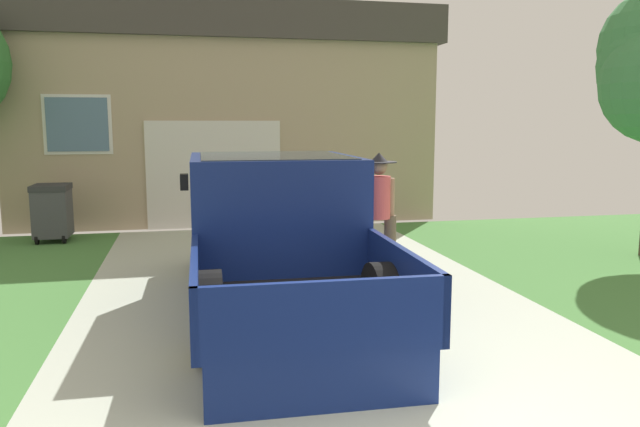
# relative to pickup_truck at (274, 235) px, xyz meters

# --- Properties ---
(pickup_truck) EXTENTS (2.05, 5.19, 1.70)m
(pickup_truck) POSITION_rel_pickup_truck_xyz_m (0.00, 0.00, 0.00)
(pickup_truck) COLOR navy
(pickup_truck) RESTS_ON ground
(person_with_hat) EXTENTS (0.49, 0.44, 1.71)m
(person_with_hat) POSITION_rel_pickup_truck_xyz_m (1.36, 0.29, 0.19)
(person_with_hat) COLOR brown
(person_with_hat) RESTS_ON ground
(handbag) EXTENTS (0.38, 0.15, 0.40)m
(handbag) POSITION_rel_pickup_truck_xyz_m (1.48, -0.05, -0.65)
(handbag) COLOR #232328
(handbag) RESTS_ON ground
(house_with_garage) EXTENTS (8.97, 6.63, 4.49)m
(house_with_garage) POSITION_rel_pickup_truck_xyz_m (-0.09, 8.54, 1.50)
(house_with_garage) COLOR tan
(house_with_garage) RESTS_ON ground
(wheeled_trash_bin) EXTENTS (0.60, 0.72, 1.01)m
(wheeled_trash_bin) POSITION_rel_pickup_truck_xyz_m (-3.32, 4.44, -0.22)
(wheeled_trash_bin) COLOR #424247
(wheeled_trash_bin) RESTS_ON ground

